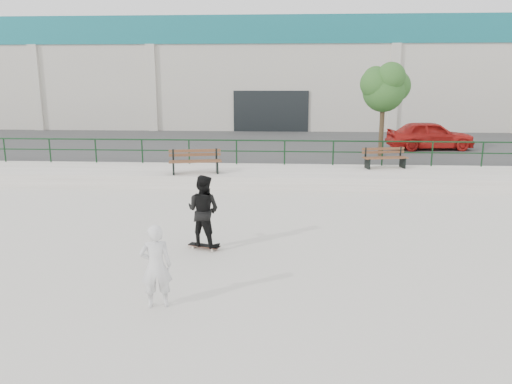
# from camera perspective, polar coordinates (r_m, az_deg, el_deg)

# --- Properties ---
(ground) EXTENTS (120.00, 120.00, 0.00)m
(ground) POSITION_cam_1_polar(r_m,az_deg,el_deg) (10.58, -2.64, -9.47)
(ground) COLOR beige
(ground) RESTS_ON ground
(ledge) EXTENTS (30.00, 3.00, 0.50)m
(ledge) POSITION_cam_1_polar(r_m,az_deg,el_deg) (19.62, 0.31, 1.82)
(ledge) COLOR beige
(ledge) RESTS_ON ground
(parking_strip) EXTENTS (60.00, 14.00, 0.50)m
(parking_strip) POSITION_cam_1_polar(r_m,az_deg,el_deg) (28.00, 1.30, 5.16)
(parking_strip) COLOR #3B3B3B
(parking_strip) RESTS_ON ground
(railing) EXTENTS (28.00, 0.06, 1.03)m
(railing) POSITION_cam_1_polar(r_m,az_deg,el_deg) (20.74, 0.52, 5.21)
(railing) COLOR #123319
(railing) RESTS_ON ledge
(commercial_building) EXTENTS (44.20, 16.33, 8.00)m
(commercial_building) POSITION_cam_1_polar(r_m,az_deg,el_deg) (41.73, 2.12, 13.66)
(commercial_building) COLOR #B6AFA3
(commercial_building) RESTS_ON ground
(bench_left) EXTENTS (2.03, 0.96, 0.90)m
(bench_left) POSITION_cam_1_polar(r_m,az_deg,el_deg) (18.97, -6.96, 3.48)
(bench_left) COLOR #53351C
(bench_left) RESTS_ON ledge
(bench_right) EXTENTS (1.84, 0.87, 0.82)m
(bench_right) POSITION_cam_1_polar(r_m,az_deg,el_deg) (20.60, 14.50, 3.79)
(bench_right) COLOR #53351C
(bench_right) RESTS_ON ledge
(tree) EXTENTS (2.37, 2.11, 4.22)m
(tree) POSITION_cam_1_polar(r_m,az_deg,el_deg) (23.68, 14.48, 11.63)
(tree) COLOR #4D3A26
(tree) RESTS_ON parking_strip
(red_car) EXTENTS (4.35, 2.06, 1.44)m
(red_car) POSITION_cam_1_polar(r_m,az_deg,el_deg) (26.68, 19.26, 6.16)
(red_car) COLOR red
(red_car) RESTS_ON parking_strip
(skateboard) EXTENTS (0.80, 0.44, 0.09)m
(skateboard) POSITION_cam_1_polar(r_m,az_deg,el_deg) (12.15, -5.95, -6.14)
(skateboard) COLOR black
(skateboard) RESTS_ON ground
(standing_skater) EXTENTS (1.01, 0.91, 1.72)m
(standing_skater) POSITION_cam_1_polar(r_m,az_deg,el_deg) (11.89, -6.04, -2.12)
(standing_skater) COLOR black
(standing_skater) RESTS_ON skateboard
(seated_skater) EXTENTS (0.63, 0.49, 1.54)m
(seated_skater) POSITION_cam_1_polar(r_m,az_deg,el_deg) (9.10, -11.36, -8.31)
(seated_skater) COLOR silver
(seated_skater) RESTS_ON ground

